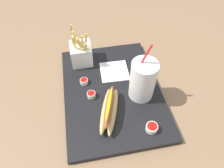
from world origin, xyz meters
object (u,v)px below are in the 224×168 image
(ketchup_cup_1, at_px, (84,81))
(ketchup_cup_2, at_px, (91,95))
(soda_cup, at_px, (143,80))
(ketchup_cup_3, at_px, (152,128))
(fries_basket, at_px, (81,53))
(hot_dog_1, at_px, (109,110))
(napkin_stack, at_px, (114,71))

(ketchup_cup_1, relative_size, ketchup_cup_2, 0.99)
(soda_cup, relative_size, ketchup_cup_3, 5.89)
(fries_basket, bearing_deg, ketchup_cup_3, -152.39)
(soda_cup, relative_size, hot_dog_1, 1.19)
(hot_dog_1, relative_size, ketchup_cup_1, 6.32)
(ketchup_cup_2, bearing_deg, napkin_stack, -45.06)
(ketchup_cup_3, distance_m, napkin_stack, 0.28)
(soda_cup, xyz_separation_m, fries_basket, (0.22, 0.19, -0.03))
(fries_basket, relative_size, ketchup_cup_1, 5.26)
(hot_dog_1, height_order, napkin_stack, hot_dog_1)
(ketchup_cup_1, relative_size, napkin_stack, 0.27)
(ketchup_cup_1, bearing_deg, fries_basket, -2.23)
(soda_cup, relative_size, fries_basket, 1.43)
(ketchup_cup_2, height_order, napkin_stack, ketchup_cup_2)
(ketchup_cup_1, bearing_deg, soda_cup, -114.84)
(soda_cup, height_order, ketchup_cup_2, soda_cup)
(ketchup_cup_2, relative_size, napkin_stack, 0.28)
(napkin_stack, bearing_deg, hot_dog_1, 163.81)
(hot_dog_1, bearing_deg, fries_basket, 13.37)
(ketchup_cup_3, relative_size, napkin_stack, 0.35)
(hot_dog_1, xyz_separation_m, ketchup_cup_1, (0.16, 0.07, -0.02))
(soda_cup, xyz_separation_m, ketchup_cup_1, (0.09, 0.20, -0.07))
(fries_basket, bearing_deg, soda_cup, -137.86)
(ketchup_cup_3, bearing_deg, napkin_stack, 13.87)
(fries_basket, bearing_deg, ketchup_cup_1, 177.77)
(ketchup_cup_1, height_order, ketchup_cup_3, ketchup_cup_3)
(ketchup_cup_2, relative_size, ketchup_cup_3, 0.79)
(napkin_stack, bearing_deg, fries_basket, 54.43)
(ketchup_cup_1, xyz_separation_m, ketchup_cup_3, (-0.24, -0.19, 0.00))
(hot_dog_1, distance_m, napkin_stack, 0.20)
(hot_dog_1, height_order, ketchup_cup_1, hot_dog_1)
(hot_dog_1, bearing_deg, ketchup_cup_2, 31.05)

